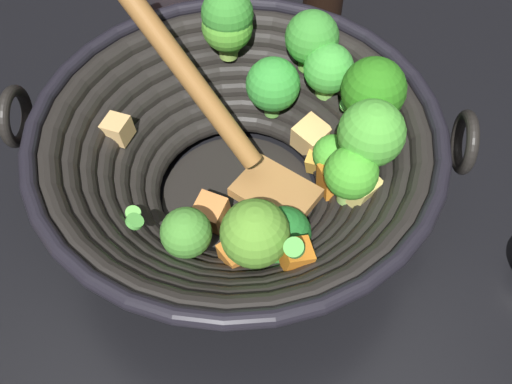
% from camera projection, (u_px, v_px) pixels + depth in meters
% --- Properties ---
extents(ground_plane, '(4.00, 4.00, 0.00)m').
position_uv_depth(ground_plane, '(239.00, 200.00, 0.57)').
color(ground_plane, black).
extents(wok, '(0.39, 0.36, 0.28)m').
position_uv_depth(wok, '(243.00, 151.00, 0.51)').
color(wok, black).
rests_on(wok, ground).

